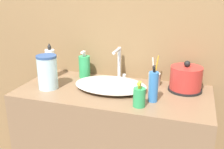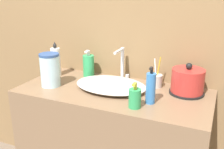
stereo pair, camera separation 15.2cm
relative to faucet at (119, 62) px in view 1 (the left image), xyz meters
The scene contains 10 objects.
wall_back 0.34m from the faucet, 80.08° to the left, with size 6.00×0.04×2.60m.
sink_basin 0.19m from the faucet, 91.60° to the right, with size 0.44×0.30×0.05m.
faucet is the anchor object (origin of this frame).
electric_kettle 0.43m from the faucet, ahead, with size 0.20×0.20×0.18m.
toothbrush_cup 0.25m from the faucet, ahead, with size 0.07×0.07×0.19m.
lotion_bottle 0.41m from the faucet, 59.17° to the right, with size 0.06×0.06×0.14m.
shampoo_bottle 0.46m from the faucet, 169.14° to the right, with size 0.06×0.06×0.24m.
mouthwash_bottle 0.38m from the faucet, 44.83° to the right, with size 0.05×0.05×0.20m.
hand_cream_bottle 0.24m from the faucet, behind, with size 0.08×0.08×0.18m.
water_pitcher 0.46m from the faucet, 144.26° to the right, with size 0.12×0.12×0.20m.
Camera 1 is at (0.43, -1.12, 1.44)m, focal length 42.00 mm.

